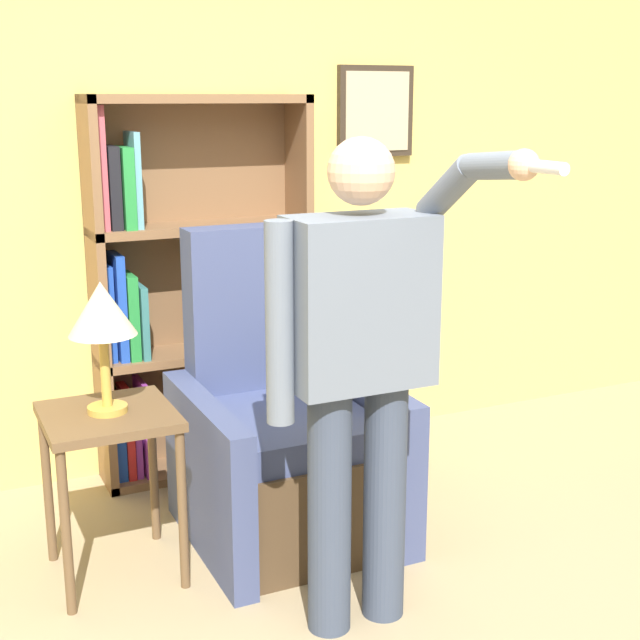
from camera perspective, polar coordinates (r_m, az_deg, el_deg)
wall_back at (r=4.39m, az=-8.68°, el=8.56°), size 8.00×0.11×2.80m
bookcase at (r=4.30m, az=-8.77°, el=1.72°), size 1.04×0.28×1.83m
armchair at (r=3.81m, az=-2.43°, el=-7.89°), size 0.81×0.88×1.28m
person_standing at (r=2.94m, az=2.58°, el=-2.33°), size 0.63×0.78×1.70m
side_table at (r=3.48m, az=-13.32°, el=-7.48°), size 0.48×0.48×0.67m
table_lamp at (r=3.34m, az=-13.79°, el=0.35°), size 0.25×0.25×0.50m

